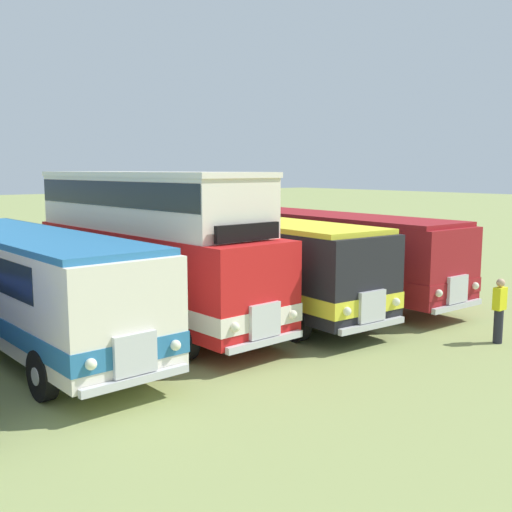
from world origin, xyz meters
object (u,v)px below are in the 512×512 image
Objects in this scene: bus_third_in_row at (150,243)px; bus_fourth_in_row at (250,257)px; marshal_person at (499,310)px; bus_fifth_in_row at (326,248)px; bus_second_in_row at (28,281)px.

bus_third_in_row is 0.92× the size of bus_fourth_in_row.
bus_third_in_row is at bearing 176.35° from bus_fourth_in_row.
bus_fourth_in_row is 7.64m from marshal_person.
bus_fifth_in_row is at bearing 83.64° from marshal_person.
bus_third_in_row is (3.52, 0.02, 0.71)m from bus_second_in_row.
bus_fourth_in_row is at bearing 111.01° from marshal_person.
bus_third_in_row is 5.66× the size of marshal_person.
bus_fourth_in_row is (7.04, -0.21, -0.00)m from bus_second_in_row.
bus_second_in_row is 3.59m from bus_third_in_row.
bus_third_in_row is 3.60m from bus_fourth_in_row.
bus_second_in_row and bus_fourth_in_row have the same top height.
bus_third_in_row reaches higher than bus_fourth_in_row.
bus_third_in_row reaches higher than marshal_person.
bus_second_in_row is 1.01× the size of bus_fourth_in_row.
bus_third_in_row reaches higher than bus_fifth_in_row.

